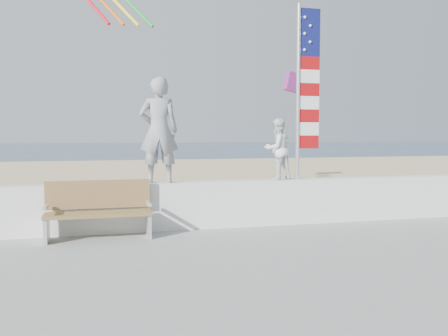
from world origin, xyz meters
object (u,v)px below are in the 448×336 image
(child, at_px, (277,149))
(flag, at_px, (304,85))
(bench, at_px, (99,209))
(adult, at_px, (159,130))

(child, height_order, flag, flag)
(child, height_order, bench, child)
(adult, height_order, flag, flag)
(adult, distance_m, bench, 1.83)
(child, xyz_separation_m, bench, (-3.48, -0.45, -1.01))
(bench, bearing_deg, adult, 22.20)
(bench, height_order, flag, flag)
(adult, height_order, bench, adult)
(flag, bearing_deg, bench, -173.60)
(child, distance_m, bench, 3.65)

